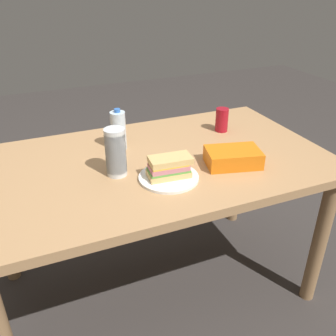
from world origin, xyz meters
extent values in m
plane|color=#383330|center=(0.00, 0.00, 0.00)|extent=(8.00, 8.00, 0.00)
cube|color=tan|center=(0.00, 0.00, 0.75)|extent=(1.58, 0.91, 0.04)
cylinder|color=#977049|center=(0.71, -0.37, 0.37)|extent=(0.07, 0.07, 0.73)
cylinder|color=#977049|center=(-0.71, 0.37, 0.37)|extent=(0.07, 0.07, 0.73)
cylinder|color=#977049|center=(0.71, 0.37, 0.37)|extent=(0.07, 0.07, 0.73)
cylinder|color=white|center=(0.00, -0.18, 0.78)|extent=(0.25, 0.25, 0.01)
cube|color=#DBB26B|center=(0.00, -0.18, 0.80)|extent=(0.18, 0.10, 0.02)
cube|color=#599E3F|center=(0.00, -0.18, 0.81)|extent=(0.17, 0.10, 0.01)
cube|color=#C6727A|center=(0.00, -0.18, 0.83)|extent=(0.16, 0.09, 0.02)
cube|color=yellow|center=(0.00, -0.18, 0.84)|extent=(0.16, 0.09, 0.01)
cube|color=#DBB26B|center=(0.01, -0.17, 0.86)|extent=(0.18, 0.10, 0.02)
cylinder|color=maroon|center=(0.45, 0.18, 0.83)|extent=(0.07, 0.07, 0.12)
cube|color=orange|center=(0.30, -0.17, 0.81)|extent=(0.26, 0.20, 0.07)
cylinder|color=silver|center=(-0.10, 0.17, 0.86)|extent=(0.07, 0.07, 0.18)
cylinder|color=blue|center=(-0.10, 0.17, 0.96)|extent=(0.03, 0.03, 0.02)
cylinder|color=silver|center=(-0.18, -0.06, 0.82)|extent=(0.08, 0.08, 0.09)
cylinder|color=silver|center=(-0.18, -0.06, 0.84)|extent=(0.08, 0.08, 0.09)
cylinder|color=silver|center=(-0.18, -0.06, 0.86)|extent=(0.08, 0.08, 0.09)
cylinder|color=silver|center=(-0.18, -0.06, 0.88)|extent=(0.08, 0.08, 0.09)
cylinder|color=silver|center=(-0.18, -0.06, 0.89)|extent=(0.08, 0.08, 0.09)
cylinder|color=silver|center=(-0.18, -0.06, 0.91)|extent=(0.08, 0.08, 0.09)
cylinder|color=silver|center=(-0.18, -0.06, 0.93)|extent=(0.08, 0.08, 0.09)
camera|label=1|loc=(-0.50, -1.37, 1.53)|focal=39.24mm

